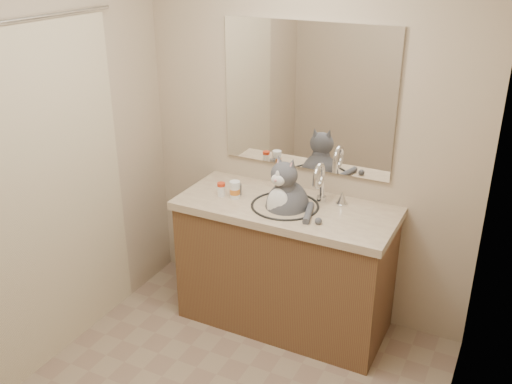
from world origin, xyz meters
TOP-DOWN VIEW (x-y plane):
  - room at (0.00, 0.00)m, footprint 2.22×2.52m
  - vanity at (0.00, 0.96)m, footprint 1.34×0.59m
  - mirror at (0.00, 1.24)m, footprint 1.10×0.02m
  - shower_curtain at (-1.05, 0.10)m, footprint 0.02×1.30m
  - cat at (0.01, 0.94)m, footprint 0.37×0.36m
  - pill_bottle_redcap at (-0.42, 0.90)m, footprint 0.06×0.06m
  - pill_bottle_orange at (-0.33, 0.91)m, footprint 0.07×0.07m
  - grey_canister at (-0.33, 0.97)m, footprint 0.05×0.05m

SIDE VIEW (x-z plane):
  - vanity at x=0.00m, z-range -0.12..1.00m
  - cat at x=0.01m, z-range 0.60..1.13m
  - grey_canister at x=-0.33m, z-range 0.85..0.92m
  - pill_bottle_redcap at x=-0.42m, z-range 0.85..0.94m
  - pill_bottle_orange at x=-0.33m, z-range 0.85..0.96m
  - shower_curtain at x=-1.05m, z-range 0.06..2.00m
  - room at x=0.00m, z-range -0.01..2.41m
  - mirror at x=0.00m, z-range 1.00..1.90m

